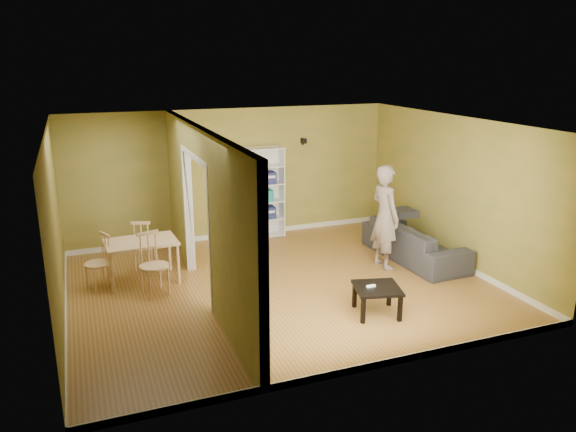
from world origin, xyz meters
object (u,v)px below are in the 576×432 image
object	(u,v)px
sofa	(415,236)
chair_far	(144,244)
chair_near	(154,264)
person	(385,208)
chair_left	(98,262)
coffee_table	(377,291)
dining_table	(141,245)
bookshelf	(264,192)

from	to	relation	value
sofa	chair_far	bearing A→B (deg)	72.33
chair_far	chair_near	bearing A→B (deg)	108.58
person	chair_left	distance (m)	4.81
coffee_table	dining_table	size ratio (longest dim) A/B	0.56
person	chair_near	distance (m)	3.96
person	chair_left	xyz separation A→B (m)	(-4.71, 0.75, -0.62)
sofa	person	xyz separation A→B (m)	(-0.72, -0.13, 0.63)
person	chair_left	bearing A→B (deg)	76.48
chair_left	bookshelf	bearing A→B (deg)	93.30
person	sofa	bearing A→B (deg)	-84.32
sofa	chair_left	distance (m)	5.47
bookshelf	chair_left	bearing A→B (deg)	-153.31
sofa	dining_table	world-z (taller)	sofa
coffee_table	person	bearing A→B (deg)	57.05
person	dining_table	bearing A→B (deg)	74.02
coffee_table	bookshelf	bearing A→B (deg)	94.69
bookshelf	chair_left	size ratio (longest dim) A/B	2.05
bookshelf	dining_table	xyz separation A→B (m)	(-2.64, -1.60, -0.30)
chair_left	chair_near	world-z (taller)	chair_near
coffee_table	chair_left	bearing A→B (deg)	146.97
bookshelf	chair_near	bearing A→B (deg)	-138.88
chair_near	dining_table	bearing A→B (deg)	84.78
chair_far	chair_left	bearing A→B (deg)	57.12
coffee_table	chair_near	world-z (taller)	chair_near
sofa	chair_near	distance (m)	4.63
dining_table	chair_near	xyz separation A→B (m)	(0.11, -0.60, -0.13)
chair_left	chair_far	bearing A→B (deg)	105.44
person	bookshelf	distance (m)	2.80
coffee_table	chair_near	xyz separation A→B (m)	(-2.85, 1.85, 0.13)
dining_table	coffee_table	bearing A→B (deg)	-39.49
person	dining_table	size ratio (longest dim) A/B	1.90
bookshelf	chair_near	distance (m)	3.38
sofa	person	bearing A→B (deg)	97.72
person	chair_far	distance (m)	4.20
bookshelf	chair_left	xyz separation A→B (m)	(-3.32, -1.67, -0.47)
coffee_table	dining_table	distance (m)	3.86
bookshelf	chair_far	xyz separation A→B (m)	(-2.53, -1.03, -0.47)
person	bookshelf	world-z (taller)	person
coffee_table	chair_near	size ratio (longest dim) A/B	0.64
person	bookshelf	xyz separation A→B (m)	(-1.38, 2.43, -0.15)
chair_far	sofa	bearing A→B (deg)	-177.00
person	bookshelf	size ratio (longest dim) A/B	1.16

